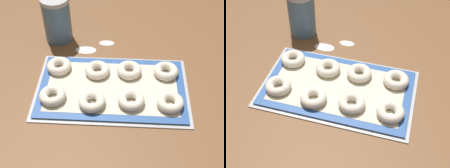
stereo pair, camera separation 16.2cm
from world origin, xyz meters
TOP-DOWN VIEW (x-y plane):
  - ground_plane at (0.00, 0.00)m, footprint 2.80×2.80m
  - baking_tray at (0.01, -0.01)m, footprint 0.52×0.31m
  - baking_mat at (0.01, -0.01)m, footprint 0.49×0.29m
  - bagel_front_far_left at (-0.18, -0.08)m, footprint 0.09×0.09m
  - bagel_front_mid_left at (-0.05, -0.09)m, footprint 0.09×0.09m
  - bagel_front_mid_right at (0.07, -0.08)m, footprint 0.09×0.09m
  - bagel_front_far_right at (0.20, -0.08)m, footprint 0.09×0.09m
  - bagel_back_far_left at (-0.18, 0.07)m, footprint 0.09×0.09m
  - bagel_back_mid_left at (-0.05, 0.05)m, footprint 0.09×0.09m
  - bagel_back_mid_right at (0.06, 0.06)m, footprint 0.09×0.09m
  - bagel_back_far_right at (0.19, 0.06)m, footprint 0.09×0.09m
  - flour_canister at (-0.22, 0.26)m, footprint 0.11×0.11m
  - flour_patch_near at (-0.10, 0.19)m, footprint 0.08×0.04m
  - flour_patch_far at (-0.03, 0.24)m, footprint 0.06×0.03m

SIDE VIEW (x-z plane):
  - ground_plane at x=0.00m, z-range 0.00..0.00m
  - flour_patch_near at x=-0.10m, z-range 0.00..0.00m
  - flour_patch_far at x=-0.03m, z-range 0.00..0.00m
  - baking_tray at x=0.01m, z-range 0.00..0.01m
  - baking_mat at x=0.01m, z-range 0.01..0.01m
  - bagel_front_far_left at x=-0.18m, z-range 0.01..0.04m
  - bagel_front_mid_left at x=-0.05m, z-range 0.01..0.04m
  - bagel_front_mid_right at x=0.07m, z-range 0.01..0.04m
  - bagel_front_far_right at x=0.20m, z-range 0.01..0.04m
  - bagel_back_far_left at x=-0.18m, z-range 0.01..0.04m
  - bagel_back_mid_left at x=-0.05m, z-range 0.01..0.04m
  - bagel_back_mid_right at x=0.06m, z-range 0.01..0.04m
  - bagel_back_far_right at x=0.19m, z-range 0.01..0.04m
  - flour_canister at x=-0.22m, z-range 0.00..0.18m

